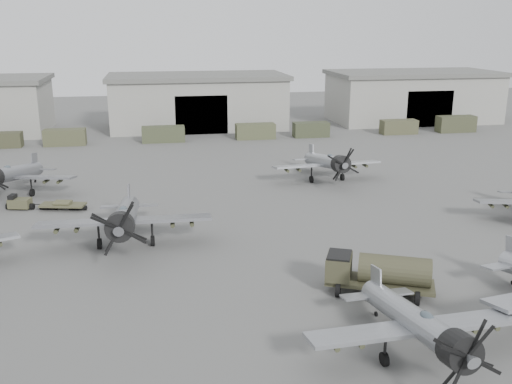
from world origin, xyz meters
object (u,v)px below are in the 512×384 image
(aircraft_far_0, at_px, (11,174))
(aircraft_far_1, at_px, (328,162))
(aircraft_near_1, at_px, (420,325))
(tug_trailer, at_px, (36,204))
(aircraft_mid_1, at_px, (124,218))
(fuel_tanker, at_px, (378,271))

(aircraft_far_0, bearing_deg, aircraft_far_1, 12.46)
(aircraft_near_1, xyz_separation_m, aircraft_far_1, (5.82, 34.20, 0.09))
(aircraft_near_1, height_order, tug_trailer, aircraft_near_1)
(aircraft_mid_1, xyz_separation_m, tug_trailer, (-8.53, 11.14, -1.88))
(aircraft_near_1, bearing_deg, fuel_tanker, 79.97)
(aircraft_near_1, distance_m, fuel_tanker, 7.78)
(aircraft_mid_1, distance_m, aircraft_far_0, 19.78)
(tug_trailer, bearing_deg, fuel_tanker, -28.65)
(aircraft_far_0, xyz_separation_m, aircraft_far_1, (32.44, -0.23, -0.07))
(aircraft_far_1, distance_m, fuel_tanker, 26.95)
(aircraft_mid_1, xyz_separation_m, fuel_tanker, (15.99, -10.71, -0.92))
(aircraft_near_1, relative_size, aircraft_mid_1, 0.87)
(aircraft_mid_1, distance_m, fuel_tanker, 19.27)
(aircraft_near_1, distance_m, aircraft_mid_1, 23.76)
(aircraft_near_1, bearing_deg, aircraft_far_0, 124.86)
(tug_trailer, bearing_deg, aircraft_far_1, 22.05)
(aircraft_far_0, distance_m, aircraft_far_1, 32.44)
(fuel_tanker, relative_size, tug_trailer, 0.99)
(tug_trailer, bearing_deg, aircraft_near_1, -38.40)
(aircraft_mid_1, relative_size, tug_trailer, 1.85)
(aircraft_far_1, distance_m, tug_trailer, 29.78)
(aircraft_near_1, xyz_separation_m, aircraft_far_0, (-26.62, 34.43, 0.16))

